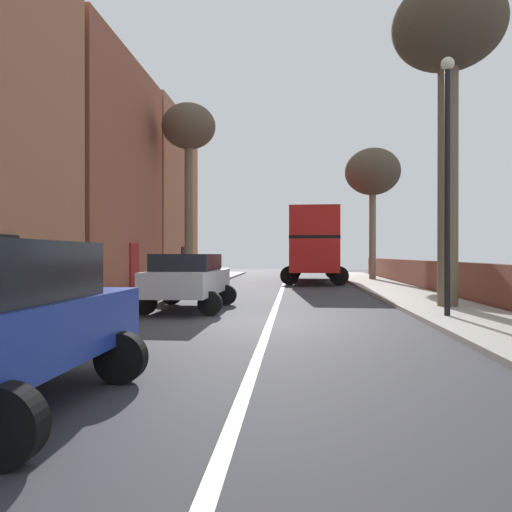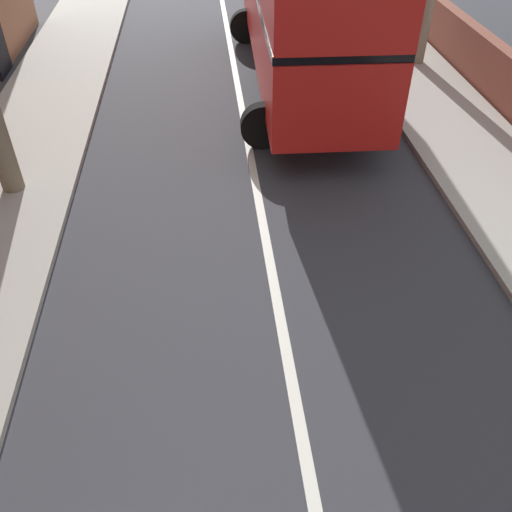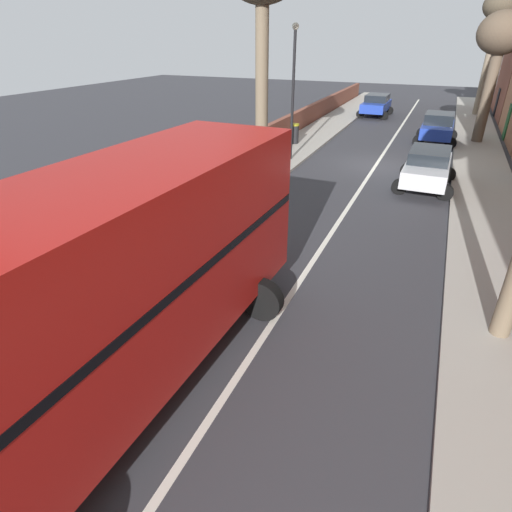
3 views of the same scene
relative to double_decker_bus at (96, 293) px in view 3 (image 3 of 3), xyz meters
The scene contains 13 objects.
ground_plane 17.93m from the double_decker_bus, 95.49° to the right, with size 84.00×84.00×0.00m, color #333338.
road_centre_line 17.93m from the double_decker_bus, 95.49° to the right, with size 0.16×54.00×0.01m, color silver.
sidewalk_left 19.02m from the double_decker_bus, 110.46° to the right, with size 2.60×60.00×0.12m, color #9E998E.
sidewalk_right 18.12m from the double_decker_bus, 79.75° to the right, with size 2.60×60.00×0.12m, color #9E998E.
boundary_wall_right 18.39m from the double_decker_bus, 74.97° to the right, with size 0.36×54.00×1.33m, color brown.
double_decker_bus is the anchor object (origin of this frame).
parked_car_blue_right_0 32.66m from the double_decker_bus, 88.60° to the right, with size 2.53×4.34×1.69m.
parked_car_blue_left_1 24.78m from the double_decker_bus, 99.77° to the right, with size 2.47×3.94×1.75m.
parked_car_silver_left_2 15.71m from the double_decker_bus, 105.57° to the right, with size 2.47×4.36×1.63m.
street_tree_left_2 26.39m from the double_decker_bus, 104.50° to the right, with size 2.67×2.67×7.05m.
street_tree_left_4 37.26m from the double_decker_bus, 100.64° to the right, with size 2.59×2.59×8.79m.
lamppost_right 17.09m from the double_decker_bus, 81.22° to the right, with size 0.32×0.32×6.31m.
litter_bin_right 20.71m from the double_decker_bus, 79.96° to the right, with size 0.55×0.55×1.13m.
Camera 3 is at (-2.78, 21.73, 5.91)m, focal length 29.37 mm.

